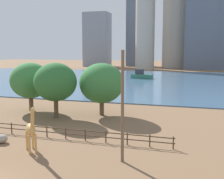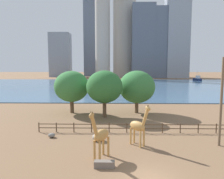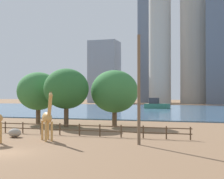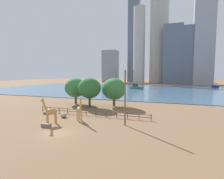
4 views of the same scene
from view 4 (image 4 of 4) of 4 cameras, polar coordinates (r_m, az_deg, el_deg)
The scene contains 21 objects.
ground_plane at distance 103.66m, azimuth 9.84°, elevation -0.02°, with size 400.00×400.00×0.00m, color brown.
harbor_water at distance 100.70m, azimuth 9.56°, elevation -0.10°, with size 180.00×86.00×0.20m, color #476B8C.
giraffe_tall at distance 33.68m, azimuth -19.43°, elevation -6.84°, with size 2.02×2.91×4.93m.
giraffe_companion at distance 34.35m, azimuth -10.59°, elevation -6.51°, with size 2.38×2.52×4.81m.
utility_pole at distance 30.71m, azimuth 4.29°, elevation -2.78°, with size 0.28×0.28×9.78m, color brown.
boulder_near_fence at distance 42.73m, azimuth -21.20°, elevation -7.16°, with size 0.86×0.73×0.55m, color gray.
boulder_by_pole at distance 38.31m, azimuth -15.54°, elevation -8.12°, with size 1.34×1.21×0.91m, color gray.
feeding_trough at distance 32.49m, azimuth -20.71°, elevation -10.93°, with size 1.80×0.60×0.60m, color #72665B.
enclosure_fence at distance 38.67m, azimuth -6.85°, elevation -7.38°, with size 26.12×0.14×1.30m.
tree_left_large at distance 48.87m, azimuth 0.66°, elevation 0.18°, with size 6.71×6.71×7.94m.
tree_center_broad at distance 47.81m, azimuth -7.36°, elevation 0.44°, with size 6.19×6.19×8.05m.
tree_right_tall at distance 53.78m, azimuth -11.82°, elevation 0.59°, with size 6.44×6.44×7.88m.
boat_ferry at distance 105.61m, azimuth 7.98°, elevation 0.82°, with size 7.81×3.95×3.28m.
boat_sailboat at distance 134.48m, azimuth 30.66°, elevation 1.02°, with size 2.95×6.95×6.11m.
skyline_tower_needle at distance 165.78m, azimuth 19.23°, elevation 10.66°, with size 16.27×9.58×52.01m, color slate.
skyline_block_central at distance 189.64m, azimuth -0.52°, elevation 7.47°, with size 15.54×12.56×33.99m, color gray.
skyline_tower_glass at distance 182.68m, azimuth 15.14°, elevation 17.35°, with size 17.31×17.31×96.88m, color #ADA89E.
skyline_block_left at distance 197.87m, azimuth 7.19°, elevation 16.68°, with size 11.18×11.17×98.01m, color slate.
skyline_block_right at distance 173.17m, azimuth 27.85°, elevation 17.24°, with size 15.50×15.41×94.50m, color #939EAD.
skyline_tower_short at distance 168.30m, azimuth 23.37°, elevation 10.06°, with size 9.39×13.59×49.77m, color slate.
skyline_block_wide at distance 162.40m, azimuth 8.84°, elevation 13.82°, with size 10.21×10.21×67.82m, color #B7B2A8.
Camera 4 is at (16.57, -21.92, 9.08)m, focal length 28.00 mm.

